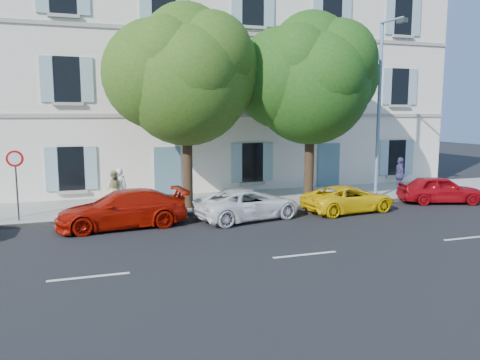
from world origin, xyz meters
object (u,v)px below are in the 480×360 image
object	(u,v)px
road_sign	(16,170)
pedestrian_c	(400,175)
car_red_coupe	(122,209)
street_lamp	(381,100)
tree_right	(311,86)
pedestrian_b	(114,189)
car_yellow_supercar	(349,199)
car_red_hatchback	(440,189)
tree_left	(186,82)
car_white_coupe	(248,204)
pedestrian_a	(120,187)

from	to	relation	value
road_sign	pedestrian_c	bearing A→B (deg)	2.49
car_red_coupe	street_lamp	size ratio (longest dim) A/B	0.58
tree_right	road_sign	distance (m)	12.46
street_lamp	pedestrian_c	distance (m)	4.16
road_sign	pedestrian_b	bearing A→B (deg)	23.92
street_lamp	pedestrian_b	world-z (taller)	street_lamp
car_yellow_supercar	pedestrian_c	xyz separation A→B (m)	(4.43, 2.54, 0.50)
car_red_hatchback	tree_left	world-z (taller)	tree_left
tree_right	pedestrian_c	distance (m)	6.77
car_white_coupe	pedestrian_a	world-z (taller)	pedestrian_a
car_red_hatchback	pedestrian_a	world-z (taller)	pedestrian_a
street_lamp	pedestrian_a	world-z (taller)	street_lamp
pedestrian_c	road_sign	bearing A→B (deg)	111.50
car_yellow_supercar	pedestrian_b	distance (m)	9.91
tree_left	tree_right	bearing A→B (deg)	-1.58
car_red_hatchback	pedestrian_a	size ratio (longest dim) A/B	2.24
pedestrian_c	pedestrian_b	bearing A→B (deg)	105.66
road_sign	street_lamp	size ratio (longest dim) A/B	0.32
tree_right	pedestrian_b	bearing A→B (deg)	171.69
car_red_coupe	pedestrian_a	xyz separation A→B (m)	(0.14, 3.20, 0.30)
car_white_coupe	tree_left	xyz separation A→B (m)	(-1.90, 2.24, 4.77)
car_white_coupe	tree_right	world-z (taller)	tree_right
tree_left	road_sign	size ratio (longest dim) A/B	3.10
car_white_coupe	pedestrian_a	size ratio (longest dim) A/B	2.58
car_red_coupe	car_yellow_supercar	size ratio (longest dim) A/B	1.16
car_yellow_supercar	tree_left	bearing A→B (deg)	63.86
car_white_coupe	tree_right	size ratio (longest dim) A/B	0.53
car_white_coupe	pedestrian_b	xyz separation A→B (m)	(-4.87, 3.33, 0.34)
tree_left	car_red_coupe	bearing A→B (deg)	-144.14
road_sign	pedestrian_b	xyz separation A→B (m)	(3.51, 1.56, -1.10)
car_white_coupe	road_sign	size ratio (longest dim) A/B	1.64
car_red_coupe	street_lamp	distance (m)	12.57
car_yellow_supercar	car_white_coupe	bearing A→B (deg)	83.20
car_white_coupe	car_red_hatchback	size ratio (longest dim) A/B	1.15
road_sign	car_white_coupe	bearing A→B (deg)	-11.95
car_yellow_supercar	tree_right	bearing A→B (deg)	14.41
tree_right	pedestrian_a	bearing A→B (deg)	171.11
car_yellow_supercar	road_sign	bearing A→B (deg)	75.46
road_sign	pedestrian_a	size ratio (longest dim) A/B	1.58
tree_left	pedestrian_a	size ratio (longest dim) A/B	4.89
tree_right	street_lamp	size ratio (longest dim) A/B	1.00
pedestrian_b	car_red_hatchback	bearing A→B (deg)	-174.95
pedestrian_a	tree_left	bearing A→B (deg)	158.88
pedestrian_b	street_lamp	bearing A→B (deg)	-171.04
car_yellow_supercar	road_sign	xyz separation A→B (m)	(-12.83, 1.79, 1.48)
car_yellow_supercar	road_sign	world-z (taller)	road_sign
pedestrian_a	pedestrian_b	distance (m)	0.26
car_yellow_supercar	pedestrian_c	distance (m)	5.13
tree_left	street_lamp	xyz separation A→B (m)	(8.96, -0.52, -0.66)
road_sign	tree_left	bearing A→B (deg)	4.11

